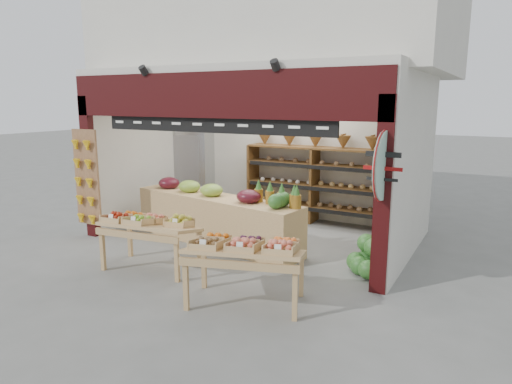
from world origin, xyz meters
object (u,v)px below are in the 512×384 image
(watermelon_pile, at_px, (369,260))
(mid_counter, at_px, (216,218))
(display_table_right, at_px, (246,248))
(cardboard_stack, at_px, (209,208))
(display_table_left, at_px, (146,223))
(refrigerator, at_px, (196,169))
(back_shelving, at_px, (315,168))

(watermelon_pile, bearing_deg, mid_counter, 177.74)
(mid_counter, distance_m, display_table_right, 2.61)
(cardboard_stack, bearing_deg, display_table_left, -74.19)
(cardboard_stack, height_order, display_table_right, display_table_right)
(refrigerator, bearing_deg, display_table_left, -79.10)
(display_table_right, xyz_separation_m, watermelon_pile, (1.11, 1.80, -0.53))
(refrigerator, height_order, watermelon_pile, refrigerator)
(refrigerator, bearing_deg, cardboard_stack, -56.39)
(mid_counter, bearing_deg, display_table_left, -99.36)
(refrigerator, xyz_separation_m, cardboard_stack, (0.94, -0.84, -0.69))
(mid_counter, distance_m, watermelon_pile, 2.87)
(watermelon_pile, bearing_deg, cardboard_stack, 160.17)
(back_shelving, xyz_separation_m, display_table_right, (0.74, -4.17, -0.42))
(display_table_left, height_order, watermelon_pile, display_table_left)
(display_table_right, bearing_deg, display_table_left, 169.32)
(cardboard_stack, xyz_separation_m, display_table_left, (0.80, -2.83, 0.45))
(display_table_left, xyz_separation_m, display_table_right, (2.00, -0.38, 0.03))
(refrigerator, xyz_separation_m, display_table_right, (3.74, -4.05, -0.21))
(refrigerator, relative_size, display_table_right, 1.15)
(back_shelving, distance_m, refrigerator, 3.01)
(display_table_left, distance_m, watermelon_pile, 3.46)
(back_shelving, xyz_separation_m, mid_counter, (-1.00, -2.26, -0.68))
(display_table_left, bearing_deg, mid_counter, 80.64)
(back_shelving, relative_size, cardboard_stack, 3.05)
(refrigerator, distance_m, watermelon_pile, 5.40)
(back_shelving, distance_m, mid_counter, 2.56)
(cardboard_stack, xyz_separation_m, display_table_right, (2.80, -3.21, 0.49))
(mid_counter, bearing_deg, cardboard_stack, 129.14)
(cardboard_stack, height_order, display_table_left, display_table_left)
(back_shelving, xyz_separation_m, cardboard_stack, (-2.06, -0.96, -0.90))
(refrigerator, relative_size, watermelon_pile, 2.62)
(mid_counter, distance_m, display_table_left, 1.57)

